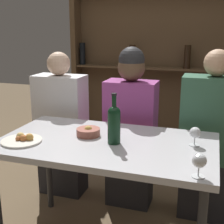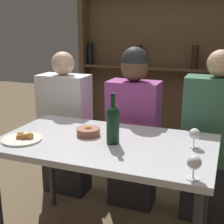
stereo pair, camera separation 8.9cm
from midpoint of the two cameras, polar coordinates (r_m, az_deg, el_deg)
name	(u,v)px [view 1 (the left image)]	position (r m, az deg, el deg)	size (l,w,h in m)	color
dining_table	(106,152)	(1.88, -2.41, -7.28)	(1.28, 0.73, 0.73)	silver
wine_rack_wall	(160,59)	(3.51, 8.06, 9.53)	(2.02, 0.21, 2.07)	#4C3823
wine_bottle	(114,123)	(1.78, -1.05, -1.97)	(0.07, 0.07, 0.30)	black
wine_glass_0	(199,162)	(1.44, 13.95, -8.81)	(0.07, 0.07, 0.11)	silver
wine_glass_1	(195,133)	(1.81, 13.59, -3.83)	(0.06, 0.06, 0.11)	silver
food_plate_0	(22,140)	(1.93, -17.36, -4.86)	(0.24, 0.24, 0.05)	silver
snack_bowl	(88,132)	(1.94, -5.67, -3.64)	(0.15, 0.15, 0.06)	#995142
seated_person_left	(62,130)	(2.63, -10.17, -3.21)	(0.41, 0.22, 1.20)	#26262B
seated_person_center	(130,131)	(2.40, 2.28, -3.54)	(0.38, 0.22, 1.25)	#26262B
seated_person_right	(211,143)	(2.33, 16.54, -5.53)	(0.44, 0.22, 1.24)	#26262B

